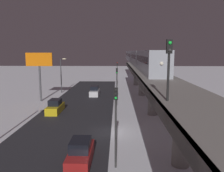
# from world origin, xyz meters

# --- Properties ---
(ground_plane) EXTENTS (240.00, 240.00, 0.00)m
(ground_plane) POSITION_xyz_m (0.00, 0.00, 0.00)
(ground_plane) COLOR white
(avenue_asphalt) EXTENTS (11.00, 89.45, 0.01)m
(avenue_asphalt) POSITION_xyz_m (5.33, 0.00, 0.00)
(avenue_asphalt) COLOR #28282D
(avenue_asphalt) RESTS_ON ground_plane
(elevated_railway) EXTENTS (5.00, 89.45, 5.86)m
(elevated_railway) POSITION_xyz_m (-5.89, 0.00, 5.06)
(elevated_railway) COLOR gray
(elevated_railway) RESTS_ON ground_plane
(subway_train) EXTENTS (2.94, 74.07, 3.40)m
(subway_train) POSITION_xyz_m (-5.98, -38.70, 7.64)
(subway_train) COLOR #999EA8
(subway_train) RESTS_ON elevated_railway
(rail_signal) EXTENTS (0.36, 0.41, 4.00)m
(rail_signal) POSITION_xyz_m (-4.20, 10.01, 8.59)
(rail_signal) COLOR black
(rail_signal) RESTS_ON elevated_railway
(sedan_red) EXTENTS (1.80, 4.68, 1.97)m
(sedan_red) POSITION_xyz_m (2.13, 7.23, 0.80)
(sedan_red) COLOR #A51E1E
(sedan_red) RESTS_ON ground_plane
(sedan_yellow) EXTENTS (1.80, 4.80, 1.97)m
(sedan_yellow) POSITION_xyz_m (8.53, -8.50, 0.80)
(sedan_yellow) COLOR gold
(sedan_yellow) RESTS_ON ground_plane
(sedan_white) EXTENTS (1.80, 4.70, 1.97)m
(sedan_white) POSITION_xyz_m (3.93, -22.10, 0.80)
(sedan_white) COLOR silver
(sedan_white) RESTS_ON ground_plane
(traffic_light_near) EXTENTS (0.32, 0.44, 6.40)m
(traffic_light_near) POSITION_xyz_m (-0.77, 7.97, 4.20)
(traffic_light_near) COLOR #2D2D2D
(traffic_light_near) RESTS_ON ground_plane
(traffic_light_mid) EXTENTS (0.32, 0.44, 6.40)m
(traffic_light_mid) POSITION_xyz_m (-0.77, -12.96, 4.20)
(traffic_light_mid) COLOR #2D2D2D
(traffic_light_mid) RESTS_ON ground_plane
(traffic_light_far) EXTENTS (0.32, 0.44, 6.40)m
(traffic_light_far) POSITION_xyz_m (-0.77, -33.88, 4.20)
(traffic_light_far) COLOR #2D2D2D
(traffic_light_far) RESTS_ON ground_plane
(commercial_billboard) EXTENTS (4.80, 0.36, 8.90)m
(commercial_billboard) POSITION_xyz_m (13.32, -16.16, 6.83)
(commercial_billboard) COLOR #4C4C51
(commercial_billboard) RESTS_ON ground_plane
(street_lamp_far) EXTENTS (1.35, 0.44, 7.65)m
(street_lamp_far) POSITION_xyz_m (11.41, -25.00, 4.81)
(street_lamp_far) COLOR #38383D
(street_lamp_far) RESTS_ON ground_plane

